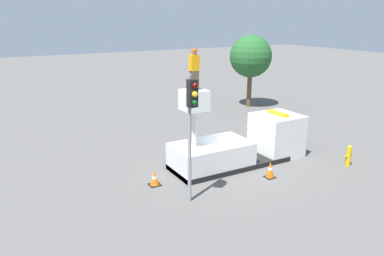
{
  "coord_description": "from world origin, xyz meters",
  "views": [
    {
      "loc": [
        -9.93,
        -13.87,
        6.95
      ],
      "look_at": [
        -2.75,
        -1.14,
        2.58
      ],
      "focal_mm": 35.0,
      "sensor_mm": 36.0,
      "label": 1
    }
  ],
  "objects": [
    {
      "name": "traffic_cone_curbside",
      "position": [
        0.72,
        -2.12,
        0.36
      ],
      "size": [
        0.44,
        0.44,
        0.76
      ],
      "color": "black",
      "rests_on": "ground"
    },
    {
      "name": "traffic_cone_rear",
      "position": [
        -4.12,
        -0.3,
        0.3
      ],
      "size": [
        0.49,
        0.49,
        0.63
      ],
      "color": "black",
      "rests_on": "ground"
    },
    {
      "name": "bucket_truck",
      "position": [
        0.66,
        0.0,
        0.88
      ],
      "size": [
        6.92,
        2.22,
        3.89
      ],
      "color": "black",
      "rests_on": "ground"
    },
    {
      "name": "worker",
      "position": [
        -2.0,
        0.0,
        4.77
      ],
      "size": [
        0.4,
        0.26,
        1.75
      ],
      "color": "brown",
      "rests_on": "bucket_truck"
    },
    {
      "name": "tree_left_bg",
      "position": [
        8.43,
        9.41,
        3.95
      ],
      "size": [
        3.26,
        3.26,
        5.61
      ],
      "color": "brown",
      "rests_on": "ground"
    },
    {
      "name": "ground_plane",
      "position": [
        0.0,
        0.0,
        0.0
      ],
      "size": [
        120.0,
        120.0,
        0.0
      ],
      "primitive_type": "plane",
      "color": "#565451"
    },
    {
      "name": "traffic_light_pole",
      "position": [
        -3.5,
        -2.42,
        3.53
      ],
      "size": [
        0.34,
        0.57,
        4.98
      ],
      "color": "gray",
      "rests_on": "ground"
    },
    {
      "name": "fire_hydrant",
      "position": [
        4.94,
        -2.89,
        0.51
      ],
      "size": [
        0.49,
        0.25,
        1.03
      ],
      "color": "gold",
      "rests_on": "ground"
    }
  ]
}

